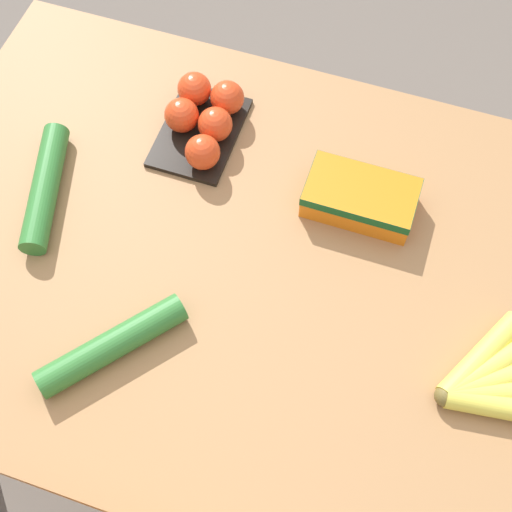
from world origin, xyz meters
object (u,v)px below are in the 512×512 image
Objects in this scene: cucumber_far at (112,345)px; tomato_pack at (203,118)px; carrot_bag at (361,196)px; cucumber_near at (45,187)px; banana_bunch at (495,381)px.

tomato_pack is at bearing -87.78° from cucumber_far.
carrot_bag reaches higher than cucumber_near.
tomato_pack reaches higher than banana_bunch.
tomato_pack is 0.82× the size of cucumber_near.
cucumber_far reaches higher than banana_bunch.
cucumber_far is at bearing 52.10° from carrot_bag.
cucumber_far is (-0.02, 0.47, -0.01)m from tomato_pack.
tomato_pack is 0.32m from cucumber_near.
cucumber_far is (0.60, 0.14, 0.00)m from banana_bunch.
tomato_pack is (0.61, -0.33, 0.02)m from banana_bunch.
cucumber_far is at bearing 92.22° from tomato_pack.
carrot_bag is 0.57m from cucumber_near.
cucumber_far is at bearing 13.01° from banana_bunch.
carrot_bag is (0.29, -0.26, 0.02)m from banana_bunch.
banana_bunch is at bearing 151.61° from tomato_pack.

